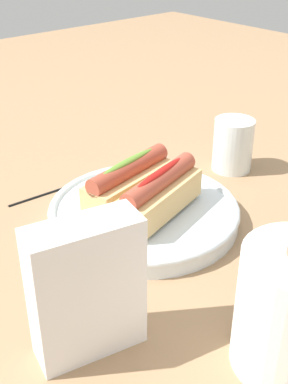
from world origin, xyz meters
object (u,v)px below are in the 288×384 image
(hotdog_front, at_px, (129,181))
(chopstick_near, at_px, (71,185))
(water_glass, at_px, (233,146))
(napkin_box, at_px, (87,289))
(hotdog_back, at_px, (160,193))
(serving_bowl, at_px, (144,212))

(hotdog_front, distance_m, chopstick_near, 0.14)
(hotdog_front, distance_m, water_glass, 0.23)
(napkin_box, relative_size, chopstick_near, 0.68)
(hotdog_back, xyz_separation_m, chopstick_near, (0.02, -0.19, -0.05))
(hotdog_back, bearing_deg, water_glass, -165.68)
(serving_bowl, bearing_deg, napkin_box, 36.04)
(serving_bowl, bearing_deg, chopstick_near, -82.80)
(hotdog_back, height_order, napkin_box, napkin_box)
(serving_bowl, distance_m, hotdog_back, 0.05)
(water_glass, xyz_separation_m, napkin_box, (0.43, 0.17, 0.03))
(water_glass, bearing_deg, chopstick_near, -27.58)
(hotdog_front, relative_size, hotdog_back, 0.99)
(serving_bowl, bearing_deg, hotdog_front, -79.68)
(hotdog_front, distance_m, hotdog_back, 0.06)
(hotdog_back, distance_m, water_glass, 0.23)
(serving_bowl, bearing_deg, hotdog_back, 100.32)
(napkin_box, bearing_deg, chopstick_near, -108.12)
(hotdog_back, bearing_deg, hotdog_front, -79.68)
(napkin_box, bearing_deg, hotdog_back, -137.56)
(hotdog_front, xyz_separation_m, chopstick_near, (0.02, -0.13, -0.05))
(serving_bowl, height_order, napkin_box, napkin_box)
(hotdog_front, xyz_separation_m, water_glass, (-0.23, -0.00, -0.01))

